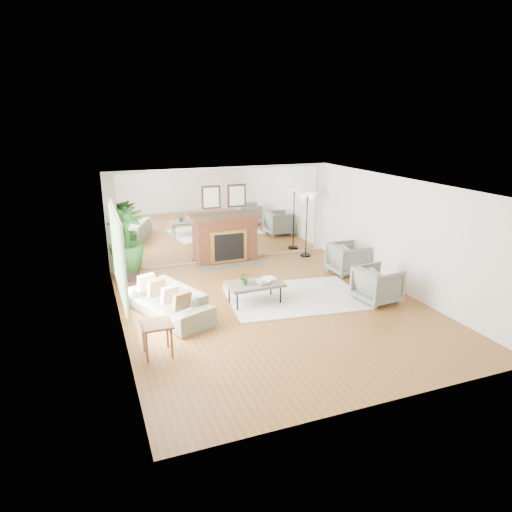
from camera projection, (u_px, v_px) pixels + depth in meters
name	position (u px, v px, depth m)	size (l,w,h in m)	color
ground	(275.00, 308.00, 9.32)	(7.00, 7.00, 0.00)	brown
wall_left	(118.00, 266.00, 7.93)	(0.02, 7.00, 2.50)	silver
wall_right	(401.00, 236.00, 9.97)	(0.02, 7.00, 2.50)	silver
wall_back	(224.00, 215.00, 12.07)	(6.00, 0.02, 2.50)	silver
mirror_panel	(224.00, 215.00, 12.05)	(5.40, 0.04, 2.40)	silver
window_panel	(118.00, 254.00, 8.27)	(0.04, 2.40, 1.50)	#B2E09E
fireplace	(227.00, 239.00, 12.03)	(1.85, 0.83, 2.05)	brown
area_rug	(295.00, 297.00, 9.84)	(2.83, 2.02, 0.03)	silver
coffee_table	(255.00, 285.00, 9.41)	(1.17, 0.71, 0.46)	#5D5249
sofa	(169.00, 302.00, 8.84)	(2.01, 0.79, 0.59)	gray
armchair_back	(348.00, 259.00, 11.27)	(0.81, 0.84, 0.76)	slate
armchair_front	(378.00, 285.00, 9.54)	(0.80, 0.83, 0.75)	slate
side_table	(157.00, 328.00, 7.36)	(0.49, 0.49, 0.56)	brown
potted_ficus	(126.00, 242.00, 10.70)	(0.98, 0.98, 1.74)	black
floor_lamp	(307.00, 203.00, 12.35)	(0.57, 0.32, 1.76)	black
tabletop_plant	(245.00, 278.00, 9.27)	(0.25, 0.21, 0.27)	#255720
fruit_bowl	(263.00, 282.00, 9.34)	(0.28, 0.28, 0.07)	brown
book	(265.00, 279.00, 9.58)	(0.21, 0.29, 0.02)	brown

